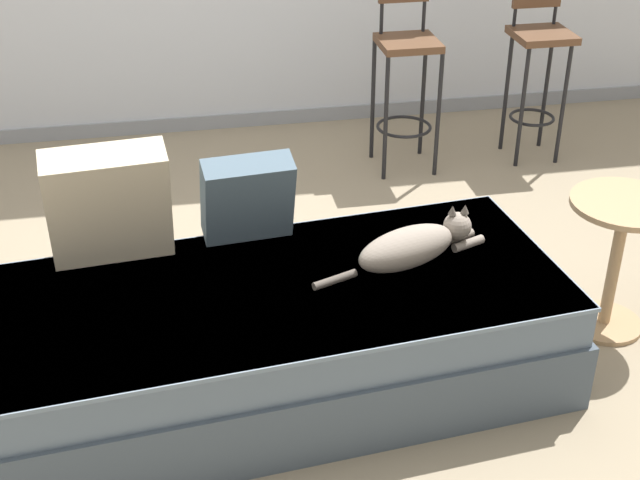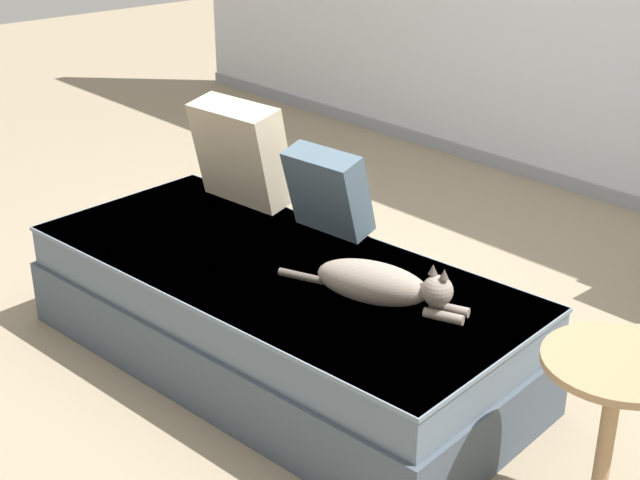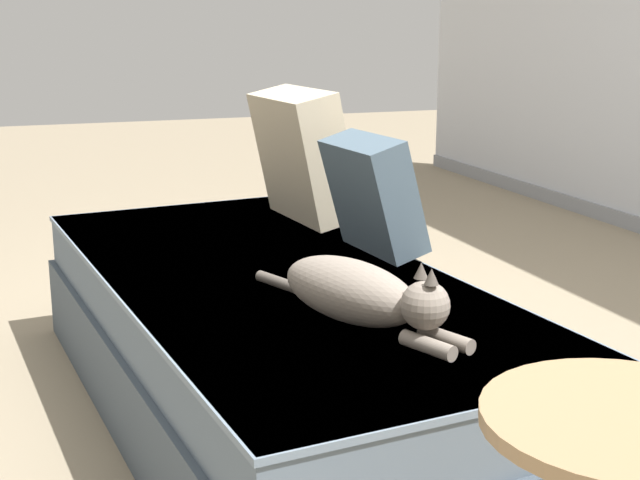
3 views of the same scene
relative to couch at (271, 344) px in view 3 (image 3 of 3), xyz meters
The scene contains 5 objects.
ground_plane 0.46m from the couch, 90.00° to the left, with size 16.00×16.00×0.00m, color gray.
couch is the anchor object (origin of this frame).
throw_pillow_corner 0.82m from the couch, 153.04° to the left, with size 0.47×0.29×0.47m.
throw_pillow_middle 0.55m from the couch, 103.64° to the left, with size 0.37×0.25×0.37m.
cat 0.59m from the couch, ahead, with size 0.72×0.33×0.19m.
Camera 3 is at (2.36, -1.11, 1.16)m, focal length 50.00 mm.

